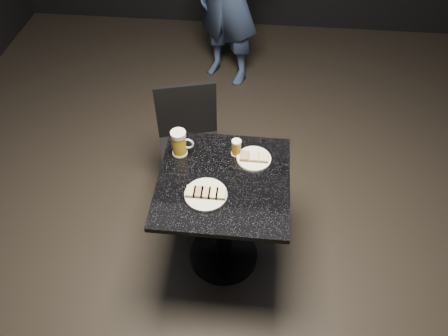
{
  "coord_description": "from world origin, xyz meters",
  "views": [
    {
      "loc": [
        0.15,
        -1.51,
        2.48
      ],
      "look_at": [
        0.0,
        0.02,
        0.82
      ],
      "focal_mm": 35.0,
      "sensor_mm": 36.0,
      "label": 1
    }
  ],
  "objects_px": {
    "chair": "(190,141)",
    "plate_small": "(254,159)",
    "plate_large": "(206,195)",
    "beer_tumbler": "(236,147)",
    "beer_mug": "(179,143)",
    "table": "(224,208)"
  },
  "relations": [
    {
      "from": "plate_small",
      "to": "plate_large",
      "type": "bearing_deg",
      "value": -129.64
    },
    {
      "from": "beer_mug",
      "to": "chair",
      "type": "bearing_deg",
      "value": 92.78
    },
    {
      "from": "plate_small",
      "to": "beer_mug",
      "type": "relative_size",
      "value": 1.2
    },
    {
      "from": "plate_large",
      "to": "beer_tumbler",
      "type": "height_order",
      "value": "beer_tumbler"
    },
    {
      "from": "table",
      "to": "chair",
      "type": "relative_size",
      "value": 0.87
    },
    {
      "from": "table",
      "to": "beer_mug",
      "type": "xyz_separation_m",
      "value": [
        -0.26,
        0.17,
        0.32
      ]
    },
    {
      "from": "plate_large",
      "to": "beer_tumbler",
      "type": "xyz_separation_m",
      "value": [
        0.13,
        0.32,
        0.04
      ]
    },
    {
      "from": "plate_large",
      "to": "beer_tumbler",
      "type": "bearing_deg",
      "value": 67.58
    },
    {
      "from": "plate_small",
      "to": "table",
      "type": "bearing_deg",
      "value": -132.81
    },
    {
      "from": "plate_large",
      "to": "beer_mug",
      "type": "bearing_deg",
      "value": 121.93
    },
    {
      "from": "table",
      "to": "chair",
      "type": "distance_m",
      "value": 0.6
    },
    {
      "from": "plate_small",
      "to": "beer_tumbler",
      "type": "height_order",
      "value": "beer_tumbler"
    },
    {
      "from": "plate_large",
      "to": "chair",
      "type": "distance_m",
      "value": 0.73
    },
    {
      "from": "plate_small",
      "to": "beer_mug",
      "type": "distance_m",
      "value": 0.42
    },
    {
      "from": "table",
      "to": "beer_mug",
      "type": "relative_size",
      "value": 4.75
    },
    {
      "from": "chair",
      "to": "plate_small",
      "type": "bearing_deg",
      "value": -40.83
    },
    {
      "from": "table",
      "to": "chair",
      "type": "xyz_separation_m",
      "value": [
        -0.28,
        0.53,
        -0.01
      ]
    },
    {
      "from": "beer_mug",
      "to": "beer_tumbler",
      "type": "xyz_separation_m",
      "value": [
        0.31,
        0.03,
        -0.03
      ]
    },
    {
      "from": "plate_large",
      "to": "beer_tumbler",
      "type": "relative_size",
      "value": 2.24
    },
    {
      "from": "plate_large",
      "to": "beer_tumbler",
      "type": "distance_m",
      "value": 0.34
    },
    {
      "from": "plate_small",
      "to": "table",
      "type": "distance_m",
      "value": 0.33
    },
    {
      "from": "chair",
      "to": "plate_large",
      "type": "bearing_deg",
      "value": -73.07
    }
  ]
}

